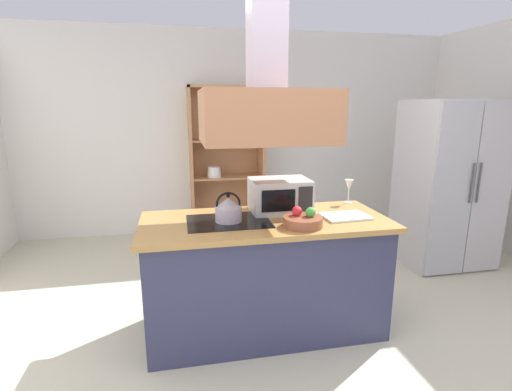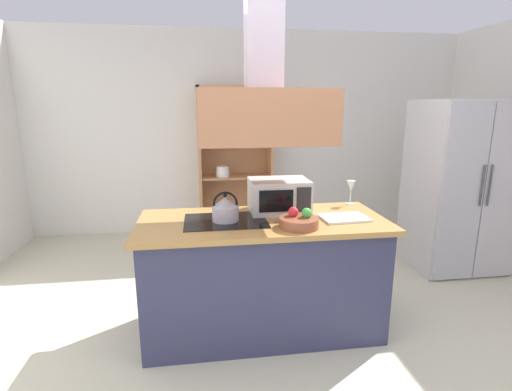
{
  "view_description": "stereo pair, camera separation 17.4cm",
  "coord_description": "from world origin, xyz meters",
  "px_view_note": "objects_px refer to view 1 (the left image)",
  "views": [
    {
      "loc": [
        -0.84,
        -2.27,
        1.72
      ],
      "look_at": [
        -0.23,
        0.72,
        1.0
      ],
      "focal_mm": 26.67,
      "sensor_mm": 36.0,
      "label": 1
    },
    {
      "loc": [
        -0.67,
        -2.3,
        1.72
      ],
      "look_at": [
        -0.23,
        0.72,
        1.0
      ],
      "focal_mm": 26.67,
      "sensor_mm": 36.0,
      "label": 2
    }
  ],
  "objects_px": {
    "dish_cabinet": "(226,170)",
    "kettle": "(228,209)",
    "fruit_bowl": "(303,221)",
    "wine_glass_on_counter": "(349,186)",
    "refrigerator": "(448,184)",
    "cutting_board": "(345,216)",
    "microwave": "(280,195)"
  },
  "relations": [
    {
      "from": "fruit_bowl",
      "to": "dish_cabinet",
      "type": "bearing_deg",
      "value": 94.56
    },
    {
      "from": "dish_cabinet",
      "to": "fruit_bowl",
      "type": "bearing_deg",
      "value": -85.44
    },
    {
      "from": "microwave",
      "to": "wine_glass_on_counter",
      "type": "bearing_deg",
      "value": 11.68
    },
    {
      "from": "cutting_board",
      "to": "refrigerator",
      "type": "bearing_deg",
      "value": 31.13
    },
    {
      "from": "dish_cabinet",
      "to": "kettle",
      "type": "distance_m",
      "value": 2.43
    },
    {
      "from": "dish_cabinet",
      "to": "kettle",
      "type": "relative_size",
      "value": 9.04
    },
    {
      "from": "microwave",
      "to": "fruit_bowl",
      "type": "height_order",
      "value": "microwave"
    },
    {
      "from": "kettle",
      "to": "wine_glass_on_counter",
      "type": "xyz_separation_m",
      "value": [
        1.09,
        0.33,
        0.06
      ]
    },
    {
      "from": "cutting_board",
      "to": "microwave",
      "type": "bearing_deg",
      "value": 148.25
    },
    {
      "from": "refrigerator",
      "to": "kettle",
      "type": "bearing_deg",
      "value": -160.04
    },
    {
      "from": "kettle",
      "to": "wine_glass_on_counter",
      "type": "distance_m",
      "value": 1.14
    },
    {
      "from": "refrigerator",
      "to": "wine_glass_on_counter",
      "type": "xyz_separation_m",
      "value": [
        -1.43,
        -0.59,
        0.16
      ]
    },
    {
      "from": "refrigerator",
      "to": "wine_glass_on_counter",
      "type": "height_order",
      "value": "refrigerator"
    },
    {
      "from": "refrigerator",
      "to": "fruit_bowl",
      "type": "relative_size",
      "value": 6.48
    },
    {
      "from": "kettle",
      "to": "cutting_board",
      "type": "distance_m",
      "value": 0.88
    },
    {
      "from": "refrigerator",
      "to": "cutting_board",
      "type": "relative_size",
      "value": 5.24
    },
    {
      "from": "refrigerator",
      "to": "cutting_board",
      "type": "xyz_separation_m",
      "value": [
        -1.64,
        -0.99,
        0.02
      ]
    },
    {
      "from": "dish_cabinet",
      "to": "fruit_bowl",
      "type": "height_order",
      "value": "dish_cabinet"
    },
    {
      "from": "kettle",
      "to": "cutting_board",
      "type": "bearing_deg",
      "value": -5.02
    },
    {
      "from": "microwave",
      "to": "wine_glass_on_counter",
      "type": "relative_size",
      "value": 2.23
    },
    {
      "from": "kettle",
      "to": "microwave",
      "type": "bearing_deg",
      "value": 24.18
    },
    {
      "from": "kettle",
      "to": "refrigerator",
      "type": "bearing_deg",
      "value": 19.96
    },
    {
      "from": "refrigerator",
      "to": "kettle",
      "type": "xyz_separation_m",
      "value": [
        -2.52,
        -0.92,
        0.1
      ]
    },
    {
      "from": "microwave",
      "to": "cutting_board",
      "type": "bearing_deg",
      "value": -31.75
    },
    {
      "from": "refrigerator",
      "to": "microwave",
      "type": "xyz_separation_m",
      "value": [
        -2.08,
        -0.72,
        0.14
      ]
    },
    {
      "from": "fruit_bowl",
      "to": "microwave",
      "type": "bearing_deg",
      "value": 97.92
    },
    {
      "from": "kettle",
      "to": "microwave",
      "type": "relative_size",
      "value": 0.47
    },
    {
      "from": "cutting_board",
      "to": "wine_glass_on_counter",
      "type": "height_order",
      "value": "wine_glass_on_counter"
    },
    {
      "from": "dish_cabinet",
      "to": "kettle",
      "type": "height_order",
      "value": "dish_cabinet"
    },
    {
      "from": "dish_cabinet",
      "to": "wine_glass_on_counter",
      "type": "height_order",
      "value": "dish_cabinet"
    },
    {
      "from": "refrigerator",
      "to": "cutting_board",
      "type": "height_order",
      "value": "refrigerator"
    },
    {
      "from": "dish_cabinet",
      "to": "cutting_board",
      "type": "height_order",
      "value": "dish_cabinet"
    }
  ]
}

